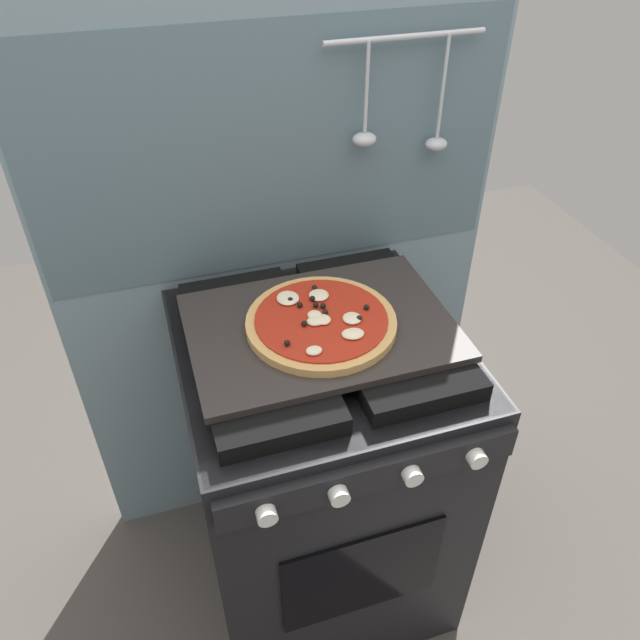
# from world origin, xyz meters

# --- Properties ---
(ground_plane) EXTENTS (4.00, 4.00, 0.00)m
(ground_plane) POSITION_xyz_m (0.00, 0.00, 0.00)
(ground_plane) COLOR #4C4742
(kitchen_backsplash) EXTENTS (1.10, 0.08, 1.55)m
(kitchen_backsplash) POSITION_xyz_m (0.00, 0.33, 0.79)
(kitchen_backsplash) COLOR #7A939E
(kitchen_backsplash) RESTS_ON ground_plane
(stove) EXTENTS (0.60, 0.64, 0.90)m
(stove) POSITION_xyz_m (-0.00, -0.00, 0.45)
(stove) COLOR black
(stove) RESTS_ON ground_plane
(baking_tray) EXTENTS (0.54, 0.38, 0.02)m
(baking_tray) POSITION_xyz_m (0.00, 0.00, 0.91)
(baking_tray) COLOR #2D2826
(baking_tray) RESTS_ON stove
(pizza_left) EXTENTS (0.31, 0.31, 0.03)m
(pizza_left) POSITION_xyz_m (-0.00, -0.01, 0.93)
(pizza_left) COLOR tan
(pizza_left) RESTS_ON baking_tray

